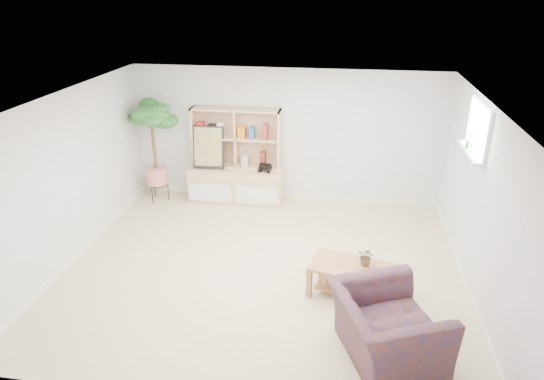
# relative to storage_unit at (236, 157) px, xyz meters

# --- Properties ---
(floor) EXTENTS (5.50, 5.00, 0.01)m
(floor) POSITION_rel_storage_unit_xyz_m (0.87, -2.24, -0.85)
(floor) COLOR beige
(floor) RESTS_ON ground
(ceiling) EXTENTS (5.50, 5.00, 0.01)m
(ceiling) POSITION_rel_storage_unit_xyz_m (0.87, -2.24, 1.55)
(ceiling) COLOR white
(ceiling) RESTS_ON walls
(walls) EXTENTS (5.51, 5.01, 2.40)m
(walls) POSITION_rel_storage_unit_xyz_m (0.87, -2.24, 0.35)
(walls) COLOR silver
(walls) RESTS_ON floor
(baseboard) EXTENTS (5.50, 5.00, 0.10)m
(baseboard) POSITION_rel_storage_unit_xyz_m (0.87, -2.24, -0.80)
(baseboard) COLOR white
(baseboard) RESTS_ON floor
(window) EXTENTS (0.10, 0.98, 0.68)m
(window) POSITION_rel_storage_unit_xyz_m (3.60, -1.64, 1.15)
(window) COLOR silver
(window) RESTS_ON walls
(window_sill) EXTENTS (0.14, 1.00, 0.04)m
(window_sill) POSITION_rel_storage_unit_xyz_m (3.54, -1.64, 0.83)
(window_sill) COLOR white
(window_sill) RESTS_ON walls
(storage_unit) EXTENTS (1.70, 0.58, 1.70)m
(storage_unit) POSITION_rel_storage_unit_xyz_m (0.00, 0.00, 0.00)
(storage_unit) COLOR #E0A872
(storage_unit) RESTS_ON floor
(poster) EXTENTS (0.56, 0.16, 0.77)m
(poster) POSITION_rel_storage_unit_xyz_m (-0.47, -0.07, 0.17)
(poster) COLOR yellow
(poster) RESTS_ON storage_unit
(toy_truck) EXTENTS (0.30, 0.22, 0.15)m
(toy_truck) POSITION_rel_storage_unit_xyz_m (0.55, -0.09, -0.14)
(toy_truck) COLOR black
(toy_truck) RESTS_ON storage_unit
(coffee_table) EXTENTS (1.16, 0.81, 0.43)m
(coffee_table) POSITION_rel_storage_unit_xyz_m (2.11, -2.66, -0.64)
(coffee_table) COLOR #9B6835
(coffee_table) RESTS_ON floor
(table_plant) EXTENTS (0.28, 0.27, 0.24)m
(table_plant) POSITION_rel_storage_unit_xyz_m (2.27, -2.61, -0.30)
(table_plant) COLOR #23772A
(table_plant) RESTS_ON coffee_table
(floor_tree) EXTENTS (0.83, 0.83, 1.88)m
(floor_tree) POSITION_rel_storage_unit_xyz_m (-1.43, -0.22, 0.09)
(floor_tree) COLOR #194E20
(floor_tree) RESTS_ON floor
(armchair) EXTENTS (1.36, 1.45, 0.85)m
(armchair) POSITION_rel_storage_unit_xyz_m (2.46, -3.73, -0.42)
(armchair) COLOR #1E224D
(armchair) RESTS_ON floor
(sill_plant) EXTENTS (0.15, 0.14, 0.23)m
(sill_plant) POSITION_rel_storage_unit_xyz_m (3.54, -1.54, 0.96)
(sill_plant) COLOR #194E20
(sill_plant) RESTS_ON window_sill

